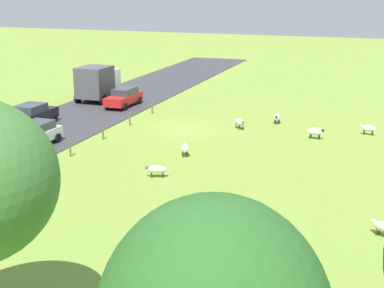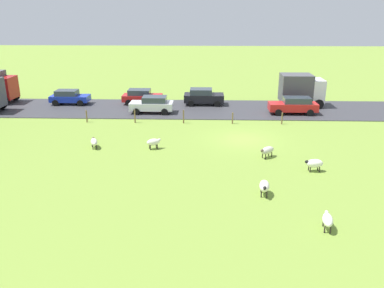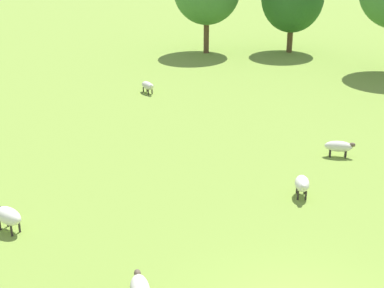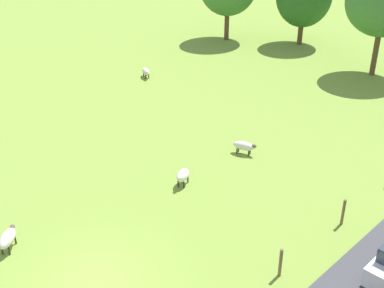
{
  "view_description": "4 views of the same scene",
  "coord_description": "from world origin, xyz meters",
  "px_view_note": "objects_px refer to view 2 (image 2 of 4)",
  "views": [
    {
      "loc": [
        -14.61,
        39.21,
        10.71
      ],
      "look_at": [
        -3.69,
        8.8,
        1.48
      ],
      "focal_mm": 53.03,
      "sensor_mm": 36.0,
      "label": 1
    },
    {
      "loc": [
        -29.45,
        2.97,
        9.74
      ],
      "look_at": [
        -4.41,
        3.86,
        1.09
      ],
      "focal_mm": 37.05,
      "sensor_mm": 36.0,
      "label": 2
    },
    {
      "loc": [
        3.05,
        -10.63,
        9.06
      ],
      "look_at": [
        -6.93,
        6.57,
        1.22
      ],
      "focal_mm": 51.4,
      "sensor_mm": 36.0,
      "label": 3
    },
    {
      "loc": [
        11.95,
        -7.12,
        12.66
      ],
      "look_at": [
        -2.71,
        7.58,
        1.76
      ],
      "focal_mm": 46.86,
      "sensor_mm": 36.0,
      "label": 4
    }
  ],
  "objects_px": {
    "sheep_1": "(267,150)",
    "sheep_3": "(328,220)",
    "sheep_6": "(314,163)",
    "car_3": "(294,105)",
    "car_1": "(142,96)",
    "sheep_4": "(153,142)",
    "car_0": "(152,104)",
    "truck_0": "(301,89)",
    "car_5": "(203,96)",
    "sheep_2": "(94,142)",
    "car_4": "(69,97)",
    "sheep_5": "(264,186)"
  },
  "relations": [
    {
      "from": "car_3",
      "to": "car_5",
      "type": "xyz_separation_m",
      "value": [
        3.49,
        8.71,
        0.03
      ]
    },
    {
      "from": "sheep_2",
      "to": "truck_0",
      "type": "xyz_separation_m",
      "value": [
        13.61,
        -17.89,
        1.33
      ]
    },
    {
      "from": "sheep_2",
      "to": "sheep_6",
      "type": "relative_size",
      "value": 1.1
    },
    {
      "from": "sheep_1",
      "to": "car_5",
      "type": "xyz_separation_m",
      "value": [
        15.3,
        4.51,
        0.41
      ]
    },
    {
      "from": "sheep_3",
      "to": "sheep_2",
      "type": "bearing_deg",
      "value": 51.89
    },
    {
      "from": "sheep_6",
      "to": "car_4",
      "type": "relative_size",
      "value": 0.3
    },
    {
      "from": "sheep_4",
      "to": "car_5",
      "type": "height_order",
      "value": "car_5"
    },
    {
      "from": "sheep_4",
      "to": "car_0",
      "type": "height_order",
      "value": "car_0"
    },
    {
      "from": "sheep_2",
      "to": "sheep_3",
      "type": "relative_size",
      "value": 1.07
    },
    {
      "from": "truck_0",
      "to": "car_0",
      "type": "relative_size",
      "value": 1.04
    },
    {
      "from": "sheep_1",
      "to": "sheep_4",
      "type": "distance_m",
      "value": 8.12
    },
    {
      "from": "sheep_3",
      "to": "car_1",
      "type": "xyz_separation_m",
      "value": [
        24.7,
        12.45,
        0.35
      ]
    },
    {
      "from": "sheep_6",
      "to": "truck_0",
      "type": "xyz_separation_m",
      "value": [
        17.48,
        -2.94,
        1.27
      ]
    },
    {
      "from": "car_5",
      "to": "car_4",
      "type": "bearing_deg",
      "value": 91.28
    },
    {
      "from": "sheep_5",
      "to": "car_0",
      "type": "distance_m",
      "value": 19.44
    },
    {
      "from": "sheep_3",
      "to": "car_3",
      "type": "relative_size",
      "value": 0.27
    },
    {
      "from": "sheep_1",
      "to": "sheep_4",
      "type": "relative_size",
      "value": 1.1
    },
    {
      "from": "sheep_1",
      "to": "sheep_6",
      "type": "relative_size",
      "value": 1.03
    },
    {
      "from": "car_4",
      "to": "car_0",
      "type": "bearing_deg",
      "value": -109.54
    },
    {
      "from": "sheep_3",
      "to": "car_1",
      "type": "distance_m",
      "value": 27.66
    },
    {
      "from": "sheep_1",
      "to": "sheep_3",
      "type": "height_order",
      "value": "sheep_1"
    },
    {
      "from": "sheep_6",
      "to": "car_3",
      "type": "height_order",
      "value": "car_3"
    },
    {
      "from": "sheep_5",
      "to": "car_3",
      "type": "xyz_separation_m",
      "value": [
        17.62,
        -5.2,
        0.35
      ]
    },
    {
      "from": "sheep_6",
      "to": "car_5",
      "type": "xyz_separation_m",
      "value": [
        17.64,
        7.1,
        0.4
      ]
    },
    {
      "from": "sheep_3",
      "to": "car_1",
      "type": "bearing_deg",
      "value": 26.76
    },
    {
      "from": "sheep_3",
      "to": "sheep_1",
      "type": "bearing_deg",
      "value": 8.74
    },
    {
      "from": "sheep_3",
      "to": "sheep_4",
      "type": "relative_size",
      "value": 1.1
    },
    {
      "from": "car_1",
      "to": "sheep_3",
      "type": "bearing_deg",
      "value": -153.24
    },
    {
      "from": "sheep_5",
      "to": "car_4",
      "type": "xyz_separation_m",
      "value": [
        20.79,
        17.64,
        0.3
      ]
    },
    {
      "from": "sheep_3",
      "to": "car_0",
      "type": "relative_size",
      "value": 0.29
    },
    {
      "from": "sheep_4",
      "to": "car_1",
      "type": "relative_size",
      "value": 0.27
    },
    {
      "from": "sheep_1",
      "to": "sheep_2",
      "type": "relative_size",
      "value": 0.94
    },
    {
      "from": "car_1",
      "to": "truck_0",
      "type": "bearing_deg",
      "value": -90.96
    },
    {
      "from": "car_4",
      "to": "sheep_4",
      "type": "bearing_deg",
      "value": -141.81
    },
    {
      "from": "sheep_1",
      "to": "sheep_5",
      "type": "height_order",
      "value": "sheep_5"
    },
    {
      "from": "truck_0",
      "to": "car_5",
      "type": "xyz_separation_m",
      "value": [
        0.16,
        10.03,
        -0.87
      ]
    },
    {
      "from": "car_3",
      "to": "car_5",
      "type": "height_order",
      "value": "car_5"
    },
    {
      "from": "car_3",
      "to": "sheep_3",
      "type": "bearing_deg",
      "value": 172.5
    },
    {
      "from": "truck_0",
      "to": "sheep_4",
      "type": "bearing_deg",
      "value": 135.36
    },
    {
      "from": "car_4",
      "to": "sheep_3",
      "type": "bearing_deg",
      "value": -140.43
    },
    {
      "from": "sheep_3",
      "to": "car_4",
      "type": "relative_size",
      "value": 0.3
    },
    {
      "from": "car_1",
      "to": "car_4",
      "type": "distance_m",
      "value": 7.61
    },
    {
      "from": "car_1",
      "to": "car_5",
      "type": "height_order",
      "value": "car_5"
    },
    {
      "from": "sheep_2",
      "to": "car_3",
      "type": "distance_m",
      "value": 19.5
    },
    {
      "from": "sheep_6",
      "to": "sheep_1",
      "type": "bearing_deg",
      "value": 47.87
    },
    {
      "from": "sheep_2",
      "to": "sheep_5",
      "type": "bearing_deg",
      "value": -122.86
    },
    {
      "from": "car_5",
      "to": "car_1",
      "type": "bearing_deg",
      "value": 88.95
    },
    {
      "from": "car_3",
      "to": "sheep_6",
      "type": "bearing_deg",
      "value": 173.49
    },
    {
      "from": "sheep_6",
      "to": "car_1",
      "type": "distance_m",
      "value": 22.38
    },
    {
      "from": "car_3",
      "to": "car_4",
      "type": "bearing_deg",
      "value": 82.08
    }
  ]
}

